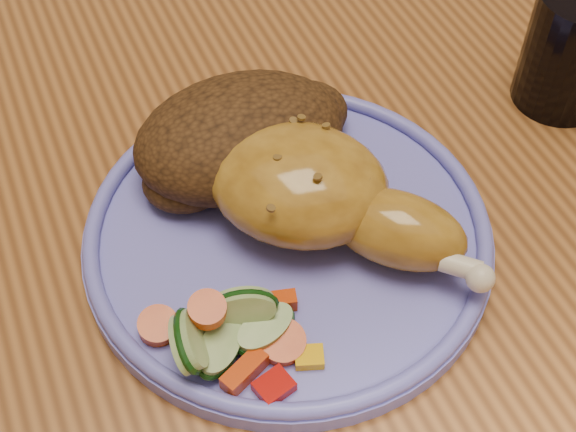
{
  "coord_description": "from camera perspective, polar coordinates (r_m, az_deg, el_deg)",
  "views": [
    {
      "loc": [
        -0.16,
        -0.35,
        1.15
      ],
      "look_at": [
        -0.04,
        -0.08,
        0.78
      ],
      "focal_mm": 50.0,
      "sensor_mm": 36.0,
      "label": 1
    }
  ],
  "objects": [
    {
      "name": "plate_rim",
      "position": [
        0.48,
        0.0,
        -0.74
      ],
      "size": [
        0.25,
        0.25,
        0.01
      ],
      "primitive_type": "torus",
      "color": "#6261C8",
      "rests_on": "plate"
    },
    {
      "name": "drinking_glass",
      "position": [
        0.59,
        19.58,
        11.14
      ],
      "size": [
        0.07,
        0.07,
        0.09
      ],
      "primitive_type": "cylinder",
      "color": "black",
      "rests_on": "dining_table"
    },
    {
      "name": "chicken_leg",
      "position": [
        0.47,
        2.45,
        1.52
      ],
      "size": [
        0.16,
        0.17,
        0.06
      ],
      "color": "#AC7924",
      "rests_on": "plate"
    },
    {
      "name": "rice_pilaf",
      "position": [
        0.51,
        -3.16,
        5.65
      ],
      "size": [
        0.15,
        0.1,
        0.06
      ],
      "color": "#3F250F",
      "rests_on": "plate"
    },
    {
      "name": "dining_table",
      "position": [
        0.62,
        0.7,
        0.06
      ],
      "size": [
        0.9,
        1.4,
        0.75
      ],
      "color": "brown",
      "rests_on": "ground"
    },
    {
      "name": "plate",
      "position": [
        0.49,
        0.0,
        -1.53
      ],
      "size": [
        0.25,
        0.25,
        0.01
      ],
      "primitive_type": "cylinder",
      "color": "#6261C8",
      "rests_on": "dining_table"
    },
    {
      "name": "vegetable_pile",
      "position": [
        0.44,
        -4.36,
        -8.19
      ],
      "size": [
        0.09,
        0.08,
        0.04
      ],
      "color": "#A50A05",
      "rests_on": "plate"
    }
  ]
}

